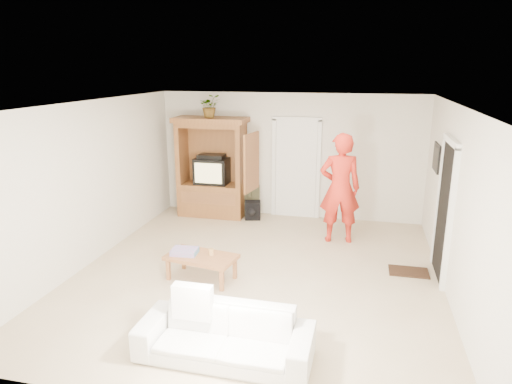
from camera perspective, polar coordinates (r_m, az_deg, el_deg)
floor at (r=7.19m, az=0.12°, el=-10.20°), size 6.00×6.00×0.00m
ceiling at (r=6.50m, az=0.13°, el=10.93°), size 6.00×6.00×0.00m
wall_back at (r=9.60m, az=4.20°, el=4.51°), size 5.50×0.00×5.50m
wall_front at (r=4.05m, az=-9.72°, el=-11.33°), size 5.50×0.00×5.50m
wall_left at (r=7.81m, az=-19.94°, el=1.08°), size 0.00×6.00×6.00m
wall_right at (r=6.69m, az=23.73°, el=-1.60°), size 0.00×6.00×6.00m
armoire at (r=9.73m, az=-5.38°, el=2.28°), size 1.82×1.14×2.10m
door_back at (r=9.61m, az=5.02°, el=2.80°), size 0.85×0.05×2.04m
doorway_right at (r=7.33m, az=22.51°, el=-2.35°), size 0.05×0.90×2.04m
framed_picture at (r=8.45m, az=21.64°, el=4.04°), size 0.03×0.60×0.48m
doormat at (r=7.62m, az=18.54°, el=-9.42°), size 0.60×0.40×0.02m
plant at (r=9.49m, az=-5.80°, el=10.64°), size 0.54×0.52×0.47m
man at (r=8.30m, az=10.44°, el=0.46°), size 0.80×0.60×2.01m
sofa at (r=5.23m, az=-3.91°, el=-17.39°), size 1.92×0.77×0.56m
coffee_table at (r=6.94m, az=-6.85°, el=-8.26°), size 1.11×0.73×0.38m
towel at (r=6.99m, az=-8.91°, el=-7.34°), size 0.40×0.31×0.08m
candle at (r=6.90m, az=-5.63°, el=-7.47°), size 0.08×0.08×0.10m
backpack_black at (r=9.54m, az=-0.41°, el=-2.35°), size 0.36×0.26×0.40m
backpack_olive at (r=9.84m, az=-0.60°, el=-0.98°), size 0.41×0.34×0.66m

